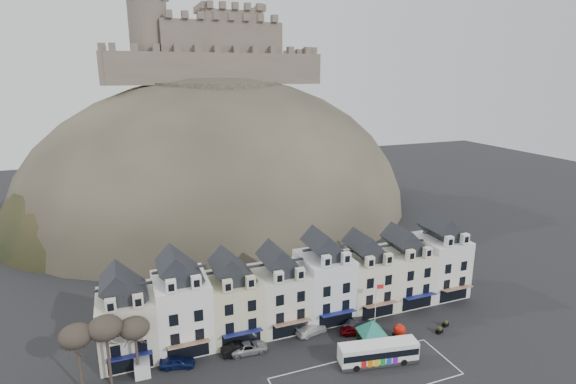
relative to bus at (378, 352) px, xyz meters
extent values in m
cube|color=silver|center=(-2.58, -1.71, -1.53)|extent=(22.00, 7.50, 0.01)
cube|color=beige|center=(-28.38, 13.04, 2.47)|extent=(6.80, 8.00, 8.00)
cube|color=black|center=(-28.38, 13.04, 7.67)|extent=(6.80, 5.76, 2.80)
cube|color=beige|center=(-29.88, 9.44, 7.37)|extent=(1.20, 0.80, 1.60)
cube|color=beige|center=(-26.89, 9.44, 7.37)|extent=(1.20, 0.80, 1.60)
cube|color=black|center=(-28.38, 9.01, -0.23)|extent=(5.10, 0.06, 2.20)
cube|color=navy|center=(-28.38, 8.34, 1.07)|extent=(5.10, 1.29, 0.43)
cube|color=white|center=(-21.58, 13.04, 3.07)|extent=(6.80, 8.00, 9.20)
cube|color=black|center=(-21.58, 13.04, 8.87)|extent=(6.80, 5.76, 2.80)
cube|color=white|center=(-23.08, 9.44, 8.57)|extent=(1.20, 0.80, 1.60)
cube|color=white|center=(-20.09, 9.44, 8.57)|extent=(1.20, 0.80, 1.60)
cube|color=black|center=(-21.58, 9.01, -0.23)|extent=(5.10, 0.06, 2.20)
cube|color=maroon|center=(-21.58, 8.34, 1.07)|extent=(5.10, 1.29, 0.43)
cube|color=beige|center=(-14.78, 13.04, 2.47)|extent=(6.80, 8.00, 8.00)
cube|color=black|center=(-14.78, 13.04, 7.67)|extent=(6.80, 5.76, 2.80)
cube|color=beige|center=(-16.28, 9.44, 7.37)|extent=(1.20, 0.80, 1.60)
cube|color=beige|center=(-13.29, 9.44, 7.37)|extent=(1.20, 0.80, 1.60)
cube|color=black|center=(-14.78, 9.01, -0.23)|extent=(5.10, 0.06, 2.20)
cube|color=navy|center=(-14.78, 8.34, 1.07)|extent=(5.10, 1.29, 0.43)
cube|color=silver|center=(-7.98, 13.04, 2.47)|extent=(6.80, 8.00, 8.00)
cube|color=black|center=(-7.98, 13.04, 7.67)|extent=(6.80, 5.76, 2.80)
cube|color=silver|center=(-9.48, 9.44, 7.37)|extent=(1.20, 0.80, 1.60)
cube|color=silver|center=(-6.49, 9.44, 7.37)|extent=(1.20, 0.80, 1.60)
cube|color=black|center=(-7.98, 9.01, -0.23)|extent=(5.10, 0.06, 2.20)
cube|color=maroon|center=(-7.98, 8.34, 1.07)|extent=(5.10, 1.29, 0.43)
cube|color=white|center=(-1.18, 13.04, 3.07)|extent=(6.80, 8.00, 9.20)
cube|color=black|center=(-1.18, 13.04, 8.87)|extent=(6.80, 5.76, 2.80)
cube|color=white|center=(-2.68, 9.44, 8.57)|extent=(1.20, 0.80, 1.60)
cube|color=white|center=(0.31, 9.44, 8.57)|extent=(1.20, 0.80, 1.60)
cube|color=black|center=(-1.18, 9.01, -0.23)|extent=(5.10, 0.06, 2.20)
cube|color=navy|center=(-1.18, 8.34, 1.07)|extent=(5.10, 1.29, 0.43)
cube|color=silver|center=(5.62, 13.04, 2.47)|extent=(6.80, 8.00, 8.00)
cube|color=black|center=(5.62, 13.04, 7.67)|extent=(6.80, 5.76, 2.80)
cube|color=silver|center=(4.12, 9.44, 7.37)|extent=(1.20, 0.80, 1.60)
cube|color=silver|center=(7.11, 9.44, 7.37)|extent=(1.20, 0.80, 1.60)
cube|color=black|center=(5.62, 9.01, -0.23)|extent=(5.10, 0.06, 2.20)
cube|color=maroon|center=(5.62, 8.34, 1.07)|extent=(5.10, 1.29, 0.43)
cube|color=white|center=(12.42, 13.04, 2.47)|extent=(6.80, 8.00, 8.00)
cube|color=black|center=(12.42, 13.04, 7.67)|extent=(6.80, 5.76, 2.80)
cube|color=white|center=(10.92, 9.44, 7.37)|extent=(1.20, 0.80, 1.60)
cube|color=white|center=(13.91, 9.44, 7.37)|extent=(1.20, 0.80, 1.60)
cube|color=black|center=(12.42, 9.01, -0.23)|extent=(5.10, 0.06, 2.20)
cube|color=navy|center=(12.42, 8.34, 1.07)|extent=(5.10, 1.29, 0.43)
cube|color=white|center=(19.22, 13.04, 3.07)|extent=(6.80, 8.00, 9.20)
cube|color=black|center=(19.22, 13.04, 8.87)|extent=(6.80, 5.76, 2.80)
cube|color=white|center=(17.72, 9.44, 8.57)|extent=(1.20, 0.80, 1.60)
cube|color=white|center=(20.71, 9.44, 8.57)|extent=(1.20, 0.80, 1.60)
cube|color=black|center=(19.22, 9.01, -0.23)|extent=(5.10, 0.06, 2.20)
cube|color=maroon|center=(19.22, 8.34, 1.07)|extent=(5.10, 1.29, 0.43)
ellipsoid|color=#312E26|center=(-4.58, 67.04, -1.53)|extent=(96.00, 76.00, 68.00)
ellipsoid|color=#242E17|center=(-26.58, 61.04, -1.53)|extent=(52.00, 44.00, 42.00)
ellipsoid|color=#312E26|center=(19.42, 71.04, -1.53)|extent=(56.00, 48.00, 46.00)
ellipsoid|color=#242E17|center=(-8.58, 53.04, -1.53)|extent=(40.00, 28.00, 28.00)
ellipsoid|color=#312E26|center=(5.42, 55.04, -1.53)|extent=(36.00, 28.00, 24.00)
cylinder|color=#312E26|center=(-4.58, 67.04, 29.47)|extent=(30.00, 30.00, 3.00)
cube|color=#63554B|center=(-4.58, 63.04, 33.97)|extent=(48.00, 2.20, 7.00)
cube|color=#63554B|center=(-4.58, 83.04, 33.97)|extent=(48.00, 2.20, 7.00)
cube|color=#63554B|center=(-28.58, 73.04, 33.97)|extent=(2.20, 22.00, 7.00)
cube|color=#63554B|center=(19.42, 73.04, 33.97)|extent=(2.20, 22.00, 7.00)
cube|color=#63554B|center=(-2.58, 73.04, 39.47)|extent=(28.00, 18.00, 10.00)
cube|color=#63554B|center=(1.42, 75.04, 40.97)|extent=(14.00, 12.00, 13.00)
cylinder|color=#63554B|center=(-18.58, 69.04, 39.47)|extent=(8.40, 8.40, 18.00)
cylinder|color=silver|center=(1.42, 75.04, 49.97)|extent=(0.16, 0.16, 5.00)
cylinder|color=#322720|center=(-33.58, 7.54, 1.34)|extent=(0.32, 0.32, 5.74)
ellipsoid|color=#383028|center=(-33.58, 7.54, 5.44)|extent=(3.61, 3.61, 2.54)
cylinder|color=#322720|center=(-30.58, 7.54, 1.48)|extent=(0.32, 0.32, 6.02)
ellipsoid|color=#383028|center=(-30.58, 7.54, 5.78)|extent=(3.78, 3.78, 2.67)
cylinder|color=#322720|center=(-27.58, 7.54, 1.20)|extent=(0.32, 0.32, 5.46)
ellipsoid|color=#383028|center=(-27.58, 7.54, 5.10)|extent=(3.43, 3.43, 2.42)
cube|color=#262628|center=(0.00, 0.00, -1.22)|extent=(10.05, 3.93, 0.45)
cube|color=white|center=(0.00, 0.00, 0.08)|extent=(10.04, 3.89, 2.25)
cube|color=black|center=(0.00, 0.00, 0.21)|extent=(9.86, 3.92, 0.85)
cube|color=white|center=(0.00, 0.00, 1.10)|extent=(9.83, 3.76, 0.22)
cube|color=orange|center=(4.78, -0.84, 0.95)|extent=(0.24, 1.06, 0.25)
cylinder|color=black|center=(2.72, -1.50, -1.13)|extent=(0.89, 0.43, 0.86)
cylinder|color=black|center=(3.07, 0.48, -1.13)|extent=(0.89, 0.43, 0.86)
cylinder|color=black|center=(-3.26, -0.45, -1.13)|extent=(0.89, 0.43, 0.86)
cylinder|color=black|center=(-2.92, 1.53, -1.13)|extent=(0.89, 0.43, 0.86)
cube|color=black|center=(-0.53, 4.14, -0.29)|extent=(0.18, 0.18, 2.47)
cube|color=black|center=(2.22, 3.74, -0.29)|extent=(0.18, 0.18, 2.47)
cube|color=black|center=(-0.94, 1.39, -0.29)|extent=(0.18, 0.18, 2.47)
cube|color=black|center=(1.81, 0.99, -0.29)|extent=(0.18, 0.18, 2.47)
cube|color=black|center=(0.64, 2.56, 0.94)|extent=(3.86, 3.86, 0.12)
cone|color=#155E4D|center=(0.64, 2.56, 1.87)|extent=(6.74, 6.74, 1.85)
cube|color=black|center=(5.61, 3.61, -1.26)|extent=(1.61, 1.61, 0.53)
sphere|color=red|center=(5.61, 3.61, -0.31)|extent=(1.65, 1.65, 1.65)
cylinder|color=silver|center=(3.42, 6.34, 2.07)|extent=(0.11, 0.11, 7.20)
cube|color=red|center=(3.90, 6.24, 5.13)|extent=(0.97, 0.23, 0.63)
cube|color=silver|center=(-27.12, 9.04, -0.60)|extent=(1.87, 4.10, 1.85)
cube|color=black|center=(-27.12, 9.04, -0.25)|extent=(1.68, 0.12, 0.79)
cube|color=black|center=(11.48, 2.66, -1.28)|extent=(1.10, 0.73, 0.51)
sphere|color=#242E17|center=(11.48, 2.66, -0.87)|extent=(0.71, 0.71, 0.71)
cube|color=black|center=(13.42, 3.75, -1.29)|extent=(1.03, 0.70, 0.47)
sphere|color=#242E17|center=(13.42, 3.75, -0.92)|extent=(0.66, 0.66, 0.66)
imported|color=#0D1643|center=(-23.11, 8.02, -0.81)|extent=(4.49, 2.67, 1.43)
imported|color=black|center=(-15.38, 8.06, -0.79)|extent=(4.64, 2.06, 1.48)
imported|color=#95969C|center=(-14.18, 7.84, -0.85)|extent=(4.94, 2.51, 1.36)
imported|color=silver|center=(-4.98, 8.84, -0.86)|extent=(4.92, 2.94, 1.34)
imported|color=#5D050A|center=(0.22, 6.54, -0.91)|extent=(3.91, 2.64, 1.24)
imported|color=black|center=(1.42, 7.77, -0.81)|extent=(4.61, 2.97, 1.43)
camera|label=1|loc=(-27.54, -40.82, 33.00)|focal=28.00mm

